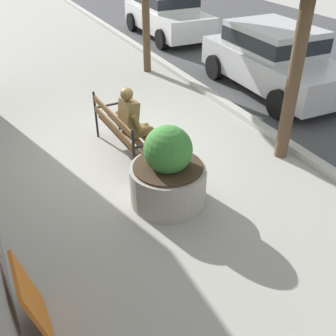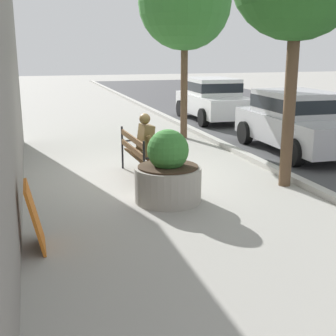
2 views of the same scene
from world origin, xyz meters
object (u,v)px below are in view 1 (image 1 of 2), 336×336
(leaning_signboard, at_px, (33,300))
(parked_car_white, at_px, (167,12))
(concrete_planter, at_px, (168,174))
(parked_car_silver, at_px, (274,57))
(bronze_statue_seated, at_px, (137,124))
(park_bench, at_px, (121,128))

(leaning_signboard, bearing_deg, parked_car_white, 146.72)
(concrete_planter, relative_size, parked_car_white, 0.31)
(parked_car_silver, bearing_deg, leaning_signboard, -56.92)
(bronze_statue_seated, bearing_deg, leaning_signboard, -40.13)
(parked_car_white, bearing_deg, leaning_signboard, -33.28)
(parked_car_white, bearing_deg, park_bench, -32.33)
(parked_car_silver, height_order, leaning_signboard, parked_car_silver)
(bronze_statue_seated, bearing_deg, park_bench, -135.38)
(concrete_planter, bearing_deg, parked_car_white, 153.38)
(parked_car_silver, xyz_separation_m, leaning_signboard, (4.30, -6.60, -0.39))
(park_bench, bearing_deg, parked_car_white, 147.67)
(leaning_signboard, bearing_deg, park_bench, 144.59)
(park_bench, xyz_separation_m, leaning_signboard, (3.00, -2.14, -0.09))
(park_bench, xyz_separation_m, parked_car_silver, (-1.29, 4.46, 0.30))
(parked_car_white, distance_m, leaning_signboard, 12.03)
(bronze_statue_seated, xyz_separation_m, concrete_planter, (1.40, -0.10, -0.17))
(parked_car_white, bearing_deg, concrete_planter, -26.62)
(leaning_signboard, bearing_deg, parked_car_silver, 123.08)
(park_bench, distance_m, parked_car_white, 8.35)
(park_bench, relative_size, concrete_planter, 1.43)
(park_bench, height_order, bronze_statue_seated, bronze_statue_seated)
(park_bench, relative_size, parked_car_silver, 0.44)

